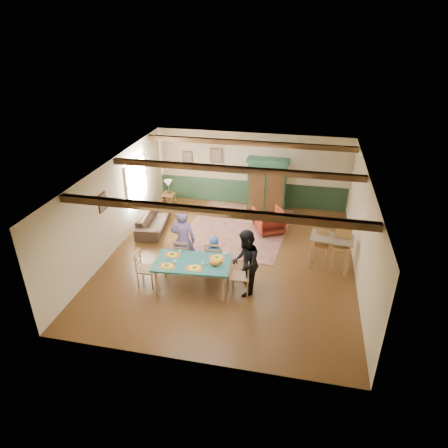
% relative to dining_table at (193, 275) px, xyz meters
% --- Properties ---
extents(floor, '(8.00, 8.00, 0.00)m').
position_rel_dining_table_xyz_m(floor, '(0.66, 1.58, -0.40)').
color(floor, '#4C2E15').
rests_on(floor, ground).
extents(wall_back, '(7.00, 0.02, 2.70)m').
position_rel_dining_table_xyz_m(wall_back, '(0.66, 5.58, 0.95)').
color(wall_back, beige).
rests_on(wall_back, floor).
extents(wall_left, '(0.02, 8.00, 2.70)m').
position_rel_dining_table_xyz_m(wall_left, '(-2.84, 1.58, 0.95)').
color(wall_left, beige).
rests_on(wall_left, floor).
extents(wall_right, '(0.02, 8.00, 2.70)m').
position_rel_dining_table_xyz_m(wall_right, '(4.16, 1.58, 0.95)').
color(wall_right, beige).
rests_on(wall_right, floor).
extents(ceiling, '(7.00, 8.00, 0.02)m').
position_rel_dining_table_xyz_m(ceiling, '(0.66, 1.58, 2.30)').
color(ceiling, beige).
rests_on(ceiling, wall_back).
extents(wainscot_back, '(6.95, 0.03, 0.90)m').
position_rel_dining_table_xyz_m(wainscot_back, '(0.66, 5.56, 0.05)').
color(wainscot_back, '#1D3622').
rests_on(wainscot_back, floor).
extents(ceiling_beam_front, '(6.95, 0.16, 0.16)m').
position_rel_dining_table_xyz_m(ceiling_beam_front, '(0.66, -0.72, 2.21)').
color(ceiling_beam_front, '#321F0D').
rests_on(ceiling_beam_front, ceiling).
extents(ceiling_beam_mid, '(6.95, 0.16, 0.16)m').
position_rel_dining_table_xyz_m(ceiling_beam_mid, '(0.66, 1.98, 2.21)').
color(ceiling_beam_mid, '#321F0D').
rests_on(ceiling_beam_mid, ceiling).
extents(ceiling_beam_back, '(6.95, 0.16, 0.16)m').
position_rel_dining_table_xyz_m(ceiling_beam_back, '(0.66, 4.58, 2.21)').
color(ceiling_beam_back, '#321F0D').
rests_on(ceiling_beam_back, ceiling).
extents(window_left, '(0.06, 1.60, 1.30)m').
position_rel_dining_table_xyz_m(window_left, '(-2.81, 3.28, 1.15)').
color(window_left, white).
rests_on(window_left, wall_left).
extents(picture_left_wall, '(0.04, 0.42, 0.52)m').
position_rel_dining_table_xyz_m(picture_left_wall, '(-2.81, 0.98, 1.35)').
color(picture_left_wall, gray).
rests_on(picture_left_wall, wall_left).
extents(picture_back_a, '(0.45, 0.04, 0.55)m').
position_rel_dining_table_xyz_m(picture_back_a, '(-0.64, 5.55, 1.40)').
color(picture_back_a, gray).
rests_on(picture_back_a, wall_back).
extents(picture_back_b, '(0.38, 0.04, 0.48)m').
position_rel_dining_table_xyz_m(picture_back_b, '(-1.74, 5.55, 1.25)').
color(picture_back_b, gray).
rests_on(picture_back_b, wall_back).
extents(dining_table, '(1.99, 1.21, 0.80)m').
position_rel_dining_table_xyz_m(dining_table, '(0.00, 0.00, 0.00)').
color(dining_table, '#1E615C').
rests_on(dining_table, floor).
extents(dining_chair_far_left, '(0.48, 0.50, 1.01)m').
position_rel_dining_table_xyz_m(dining_chair_far_left, '(-0.48, 0.73, 0.11)').
color(dining_chair_far_left, '#A27A51').
rests_on(dining_chair_far_left, floor).
extents(dining_chair_far_right, '(0.48, 0.50, 1.01)m').
position_rel_dining_table_xyz_m(dining_chair_far_right, '(0.36, 0.80, 0.11)').
color(dining_chair_far_right, '#A27A51').
rests_on(dining_chair_far_right, floor).
extents(dining_chair_end_left, '(0.50, 0.48, 1.01)m').
position_rel_dining_table_xyz_m(dining_chair_end_left, '(-1.22, -0.10, 0.11)').
color(dining_chair_end_left, '#A27A51').
rests_on(dining_chair_end_left, floor).
extents(dining_chair_end_right, '(0.50, 0.48, 1.01)m').
position_rel_dining_table_xyz_m(dining_chair_end_right, '(1.22, 0.10, 0.11)').
color(dining_chair_end_right, '#A27A51').
rests_on(dining_chair_end_right, floor).
extents(person_man, '(0.70, 0.49, 1.83)m').
position_rel_dining_table_xyz_m(person_man, '(-0.49, 0.81, 0.52)').
color(person_man, '#6E5A9A').
rests_on(person_man, floor).
extents(person_woman, '(0.73, 0.90, 1.75)m').
position_rel_dining_table_xyz_m(person_woman, '(1.32, 0.11, 0.48)').
color(person_woman, black).
rests_on(person_woman, floor).
extents(person_child, '(0.55, 0.38, 1.07)m').
position_rel_dining_table_xyz_m(person_child, '(0.36, 0.88, 0.14)').
color(person_child, '#2955A6').
rests_on(person_child, floor).
extents(cat, '(0.39, 0.18, 0.19)m').
position_rel_dining_table_xyz_m(cat, '(0.59, -0.06, 0.49)').
color(cat, orange).
rests_on(cat, dining_table).
extents(place_setting_near_left, '(0.45, 0.35, 0.11)m').
position_rel_dining_table_xyz_m(place_setting_near_left, '(-0.56, -0.31, 0.45)').
color(place_setting_near_left, yellow).
rests_on(place_setting_near_left, dining_table).
extents(place_setting_near_center, '(0.45, 0.35, 0.11)m').
position_rel_dining_table_xyz_m(place_setting_near_center, '(0.13, -0.26, 0.45)').
color(place_setting_near_center, yellow).
rests_on(place_setting_near_center, dining_table).
extents(place_setting_far_left, '(0.45, 0.35, 0.11)m').
position_rel_dining_table_xyz_m(place_setting_far_left, '(-0.60, 0.22, 0.45)').
color(place_setting_far_left, yellow).
rests_on(place_setting_far_left, dining_table).
extents(place_setting_far_right, '(0.45, 0.35, 0.11)m').
position_rel_dining_table_xyz_m(place_setting_far_right, '(0.56, 0.31, 0.45)').
color(place_setting_far_right, yellow).
rests_on(place_setting_far_right, dining_table).
extents(area_rug, '(3.56, 4.10, 0.01)m').
position_rel_dining_table_xyz_m(area_rug, '(0.52, 3.50, -0.39)').
color(area_rug, tan).
rests_on(area_rug, floor).
extents(armoire, '(1.45, 0.60, 2.03)m').
position_rel_dining_table_xyz_m(armoire, '(1.31, 4.84, 0.62)').
color(armoire, '#153523').
rests_on(armoire, floor).
extents(armchair, '(1.17, 1.18, 0.80)m').
position_rel_dining_table_xyz_m(armchair, '(1.57, 3.50, -0.00)').
color(armchair, '#4A130E').
rests_on(armchair, floor).
extents(sofa, '(0.99, 2.03, 0.57)m').
position_rel_dining_table_xyz_m(sofa, '(-2.20, 2.91, -0.11)').
color(sofa, '#3B2E25').
rests_on(sofa, floor).
extents(end_table, '(0.48, 0.48, 0.56)m').
position_rel_dining_table_xyz_m(end_table, '(-2.21, 4.59, -0.12)').
color(end_table, '#321F0D').
rests_on(end_table, floor).
extents(table_lamp, '(0.29, 0.29, 0.51)m').
position_rel_dining_table_xyz_m(table_lamp, '(-2.21, 4.59, 0.42)').
color(table_lamp, tan).
rests_on(table_lamp, end_table).
extents(counter_table, '(1.21, 0.80, 0.95)m').
position_rel_dining_table_xyz_m(counter_table, '(3.45, 1.76, 0.08)').
color(counter_table, tan).
rests_on(counter_table, floor).
extents(bar_stool_left, '(0.43, 0.47, 1.12)m').
position_rel_dining_table_xyz_m(bar_stool_left, '(3.19, 1.69, 0.16)').
color(bar_stool_left, '#B28045').
rests_on(bar_stool_left, floor).
extents(bar_stool_right, '(0.51, 0.55, 1.27)m').
position_rel_dining_table_xyz_m(bar_stool_right, '(3.71, 1.55, 0.24)').
color(bar_stool_right, '#B28045').
rests_on(bar_stool_right, floor).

